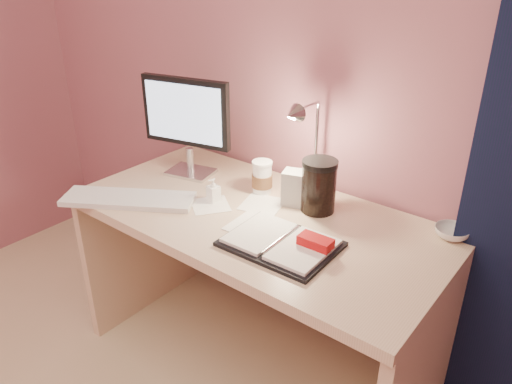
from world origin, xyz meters
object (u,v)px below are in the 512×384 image
Objects in this scene: coffee_cup at (262,178)px; desk_lamp at (304,140)px; bowl at (452,233)px; product_box at (295,188)px; monitor at (187,118)px; lotion_bottle at (213,190)px; desk at (268,257)px; dark_jar at (319,188)px; planner at (283,243)px; keyboard at (129,199)px.

desk_lamp is (0.15, 0.05, 0.18)m from coffee_cup.
product_box is (-0.55, -0.13, 0.05)m from bowl.
lotion_bottle is at bearing -39.78° from monitor.
dark_jar is at bearing 29.66° from desk.
dark_jar reaches higher than planner.
product_box is at bearing 4.52° from keyboard.
monitor is 4.48× the size of lotion_bottle.
coffee_cup reaches higher than planner.
product_box is 0.35× the size of desk_lamp.
dark_jar is (0.61, 0.06, -0.16)m from monitor.
desk is 15.02× the size of lotion_bottle.
monitor reaches higher than lotion_bottle.
keyboard is 5.39× the size of lotion_bottle.
planner is 2.04× the size of dark_jar.
bowl is at bearing -5.47° from product_box.
dark_jar is (0.25, 0.01, 0.03)m from coffee_cup.
desk is 2.78× the size of keyboard.
product_box is (0.16, -0.00, 0.01)m from coffee_cup.
monitor is at bearing -172.00° from coffee_cup.
lotion_bottle is (0.25, 0.21, 0.04)m from keyboard.
monitor is at bearing -174.48° from dark_jar.
planner is 0.42m from desk_lamp.
desk_lamp reaches higher than dark_jar.
monitor reaches higher than desk_lamp.
coffee_cup is at bearing -158.93° from desk_lamp.
monitor is at bearing 57.97° from keyboard.
keyboard is at bearing -146.01° from desk.
keyboard is at bearing -103.28° from monitor.
lotion_bottle is 0.40m from dark_jar.
monitor reaches higher than product_box.
coffee_cup is at bearing 159.76° from product_box.
dark_jar is at bearing -10.55° from product_box.
planner reaches higher than desk.
keyboard is 0.73m from dark_jar.
monitor is 0.83× the size of keyboard.
desk is 0.37m from planner.
dark_jar is at bearing -20.72° from desk_lamp.
desk is 10.56× the size of coffee_cup.
dark_jar reaches higher than desk.
product_box is at bearing 33.77° from lotion_bottle.
lotion_bottle is at bearing -135.37° from desk_lamp.
monitor is 1.10m from bowl.
desk is 0.69m from bowl.
coffee_cup is 1.14× the size of bowl.
product_box is at bearing 115.92° from planner.
desk_lamp is at bearing 66.83° from desk.
lotion_bottle is 0.52× the size of dark_jar.
lotion_bottle reaches higher than keyboard.
product_box is at bearing -80.41° from desk_lamp.
desk is at bearing -17.28° from monitor.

